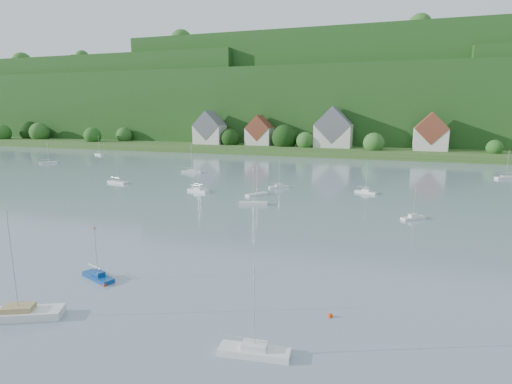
% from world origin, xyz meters
% --- Properties ---
extents(far_shore_strip, '(600.00, 60.00, 3.00)m').
position_xyz_m(far_shore_strip, '(0.00, 200.00, 1.50)').
color(far_shore_strip, '#31531F').
rests_on(far_shore_strip, ground).
extents(forested_ridge, '(620.00, 181.22, 69.89)m').
position_xyz_m(forested_ridge, '(0.39, 268.57, 22.89)').
color(forested_ridge, '#163B13').
rests_on(forested_ridge, ground).
extents(village_building_0, '(14.00, 10.40, 16.00)m').
position_xyz_m(village_building_0, '(-55.00, 187.00, 9.51)').
color(village_building_0, beige).
rests_on(village_building_0, far_shore_strip).
extents(village_building_1, '(12.00, 9.36, 14.00)m').
position_xyz_m(village_building_1, '(-30.00, 189.00, 8.75)').
color(village_building_1, beige).
rests_on(village_building_1, far_shore_strip).
extents(village_building_2, '(16.00, 11.44, 18.00)m').
position_xyz_m(village_building_2, '(5.00, 188.00, 10.27)').
color(village_building_2, beige).
rests_on(village_building_2, far_shore_strip).
extents(village_building_3, '(13.00, 10.40, 15.50)m').
position_xyz_m(village_building_3, '(45.00, 186.00, 9.43)').
color(village_building_3, beige).
rests_on(village_building_3, far_shore_strip).
extents(near_sailboat_1, '(5.10, 3.05, 6.66)m').
position_xyz_m(near_sailboat_1, '(-0.34, 38.88, 0.40)').
color(near_sailboat_1, navy).
rests_on(near_sailboat_1, ground).
extents(near_sailboat_2, '(8.08, 5.37, 10.65)m').
position_xyz_m(near_sailboat_2, '(-1.23, 28.91, 0.52)').
color(near_sailboat_2, silver).
rests_on(near_sailboat_2, ground).
extents(near_sailboat_3, '(5.94, 2.30, 7.82)m').
position_xyz_m(near_sailboat_3, '(21.90, 30.38, 0.43)').
color(near_sailboat_3, silver).
rests_on(near_sailboat_3, ground).
extents(mooring_buoy_0, '(0.43, 0.43, 0.43)m').
position_xyz_m(mooring_buoy_0, '(1.66, 37.53, 0.00)').
color(mooring_buoy_0, '#D53400').
rests_on(mooring_buoy_0, ground).
extents(mooring_buoy_2, '(0.48, 0.48, 0.48)m').
position_xyz_m(mooring_buoy_2, '(26.76, 38.59, 0.00)').
color(mooring_buoy_2, '#D53400').
rests_on(mooring_buoy_2, ground).
extents(mooring_buoy_3, '(0.42, 0.42, 0.42)m').
position_xyz_m(mooring_buoy_3, '(-15.14, 55.89, 0.00)').
color(mooring_buoy_3, '#D53400').
rests_on(mooring_buoy_3, ground).
extents(far_sailboat_cluster, '(202.73, 74.16, 8.71)m').
position_xyz_m(far_sailboat_cluster, '(6.25, 112.43, 0.38)').
color(far_sailboat_cluster, silver).
rests_on(far_sailboat_cluster, ground).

